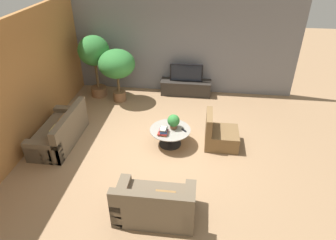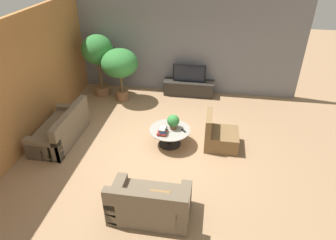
{
  "view_description": "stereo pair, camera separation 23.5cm",
  "coord_description": "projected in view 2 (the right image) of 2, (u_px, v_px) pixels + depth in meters",
  "views": [
    {
      "loc": [
        0.85,
        -5.86,
        4.42
      ],
      "look_at": [
        0.08,
        0.36,
        0.55
      ],
      "focal_mm": 32.0,
      "sensor_mm": 36.0,
      "label": 1
    },
    {
      "loc": [
        1.08,
        -5.83,
        4.42
      ],
      "look_at": [
        0.08,
        0.36,
        0.55
      ],
      "focal_mm": 32.0,
      "sensor_mm": 36.0,
      "label": 2
    }
  ],
  "objects": [
    {
      "name": "book_stack",
      "position": [
        163.0,
        131.0,
        7.03
      ],
      "size": [
        0.25,
        0.29,
        0.15
      ],
      "color": "gold",
      "rests_on": "coffee_table"
    },
    {
      "name": "media_console",
      "position": [
        189.0,
        88.0,
        9.66
      ],
      "size": [
        1.61,
        0.5,
        0.46
      ],
      "color": "#2D2823",
      "rests_on": "ground"
    },
    {
      "name": "potted_palm_tall",
      "position": [
        98.0,
        53.0,
        9.09
      ],
      "size": [
        0.94,
        0.94,
        1.94
      ],
      "color": "brown",
      "rests_on": "ground"
    },
    {
      "name": "armchair_wicker",
      "position": [
        219.0,
        136.0,
        7.25
      ],
      "size": [
        0.8,
        0.76,
        0.86
      ],
      "rotation": [
        0.0,
        0.0,
        1.57
      ],
      "color": "brown",
      "rests_on": "ground"
    },
    {
      "name": "potted_plant_tabletop",
      "position": [
        173.0,
        121.0,
        7.17
      ],
      "size": [
        0.3,
        0.3,
        0.36
      ],
      "color": "brown",
      "rests_on": "coffee_table"
    },
    {
      "name": "side_wall_left",
      "position": [
        30.0,
        78.0,
        7.18
      ],
      "size": [
        0.12,
        7.4,
        3.0
      ],
      "primitive_type": "cube",
      "color": "#B2753D",
      "rests_on": "ground"
    },
    {
      "name": "coffee_table",
      "position": [
        170.0,
        134.0,
        7.29
      ],
      "size": [
        0.99,
        0.99,
        0.44
      ],
      "color": "black",
      "rests_on": "ground"
    },
    {
      "name": "remote_silver",
      "position": [
        160.0,
        127.0,
        7.27
      ],
      "size": [
        0.06,
        0.16,
        0.02
      ],
      "primitive_type": "cube",
      "rotation": [
        0.0,
        0.0,
        -0.15
      ],
      "color": "gray",
      "rests_on": "coffee_table"
    },
    {
      "name": "remote_black",
      "position": [
        183.0,
        131.0,
        7.16
      ],
      "size": [
        0.14,
        0.14,
        0.02
      ],
      "primitive_type": "cube",
      "rotation": [
        0.0,
        0.0,
        0.75
      ],
      "color": "black",
      "rests_on": "coffee_table"
    },
    {
      "name": "television",
      "position": [
        189.0,
        73.0,
        9.4
      ],
      "size": [
        1.03,
        0.13,
        0.56
      ],
      "color": "black",
      "rests_on": "media_console"
    },
    {
      "name": "couch_by_wall",
      "position": [
        62.0,
        130.0,
        7.47
      ],
      "size": [
        0.84,
        1.79,
        0.84
      ],
      "rotation": [
        0.0,
        0.0,
        -1.57
      ],
      "color": "brown",
      "rests_on": "ground"
    },
    {
      "name": "back_wall_stone",
      "position": [
        180.0,
        46.0,
        9.32
      ],
      "size": [
        7.4,
        0.12,
        3.0
      ],
      "primitive_type": "cube",
      "color": "slate",
      "rests_on": "ground"
    },
    {
      "name": "potted_palm_corner",
      "position": [
        120.0,
        65.0,
        8.87
      ],
      "size": [
        1.09,
        1.09,
        1.63
      ],
      "color": "brown",
      "rests_on": "ground"
    },
    {
      "name": "couch_near_entry",
      "position": [
        150.0,
        204.0,
        5.4
      ],
      "size": [
        1.45,
        0.84,
        0.84
      ],
      "rotation": [
        0.0,
        0.0,
        3.14
      ],
      "color": "brown",
      "rests_on": "ground"
    },
    {
      "name": "ground_plane",
      "position": [
        162.0,
        146.0,
        7.36
      ],
      "size": [
        24.0,
        24.0,
        0.0
      ],
      "primitive_type": "plane",
      "color": "#9E7A56"
    }
  ]
}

